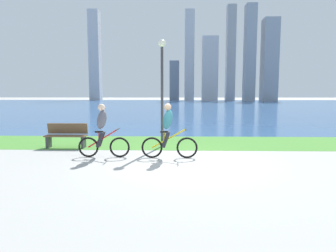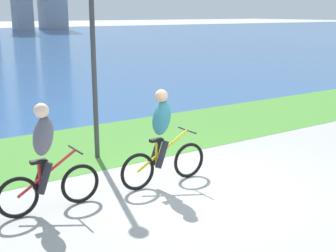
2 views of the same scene
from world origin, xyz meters
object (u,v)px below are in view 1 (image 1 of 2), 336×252
at_px(cyclist_lead, 168,131).
at_px(lamppost_tall, 162,77).
at_px(cyclist_trailing, 102,131).
at_px(bench_near_path, 66,136).

relative_size(cyclist_lead, lamppost_tall, 0.44).
distance_m(cyclist_trailing, bench_near_path, 2.43).
xyz_separation_m(cyclist_trailing, lamppost_tall, (1.77, 1.97, 1.75)).
bearing_deg(bench_near_path, cyclist_trailing, -42.60).
height_order(bench_near_path, lamppost_tall, lamppost_tall).
bearing_deg(lamppost_tall, cyclist_lead, -81.88).
distance_m(cyclist_lead, lamppost_tall, 2.69).
height_order(cyclist_lead, cyclist_trailing, cyclist_lead).
bearing_deg(bench_near_path, cyclist_lead, -23.76).
bearing_deg(cyclist_trailing, lamppost_tall, 48.09).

